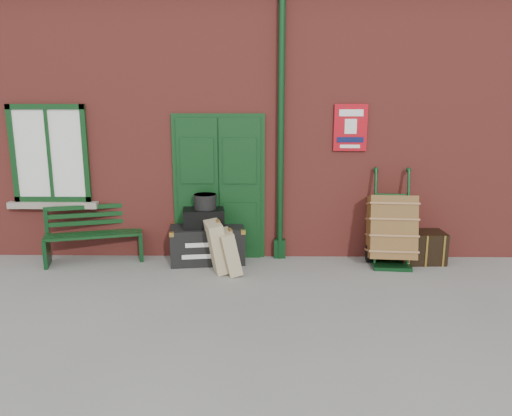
{
  "coord_description": "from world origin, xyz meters",
  "views": [
    {
      "loc": [
        0.39,
        -6.14,
        2.54
      ],
      "look_at": [
        0.29,
        0.6,
        1.0
      ],
      "focal_mm": 35.0,
      "sensor_mm": 36.0,
      "label": 1
    }
  ],
  "objects_px": {
    "houdini_trunk": "(207,244)",
    "dark_trunk": "(422,247)",
    "porter_trolley": "(391,229)",
    "bench": "(94,233)"
  },
  "relations": [
    {
      "from": "houdini_trunk",
      "to": "dark_trunk",
      "type": "bearing_deg",
      "value": -7.95
    },
    {
      "from": "dark_trunk",
      "to": "porter_trolley",
      "type": "bearing_deg",
      "value": -173.36
    },
    {
      "from": "bench",
      "to": "dark_trunk",
      "type": "relative_size",
      "value": 2.25
    },
    {
      "from": "bench",
      "to": "porter_trolley",
      "type": "distance_m",
      "value": 4.57
    },
    {
      "from": "dark_trunk",
      "to": "houdini_trunk",
      "type": "bearing_deg",
      "value": 178.21
    },
    {
      "from": "bench",
      "to": "houdini_trunk",
      "type": "distance_m",
      "value": 1.77
    },
    {
      "from": "bench",
      "to": "dark_trunk",
      "type": "distance_m",
      "value": 5.07
    },
    {
      "from": "houdini_trunk",
      "to": "dark_trunk",
      "type": "height_order",
      "value": "houdini_trunk"
    },
    {
      "from": "porter_trolley",
      "to": "dark_trunk",
      "type": "distance_m",
      "value": 0.59
    },
    {
      "from": "porter_trolley",
      "to": "dark_trunk",
      "type": "height_order",
      "value": "porter_trolley"
    }
  ]
}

